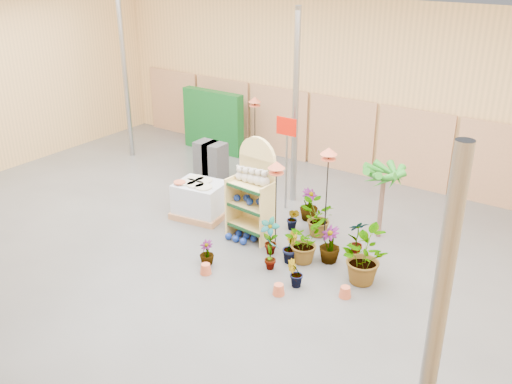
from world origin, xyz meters
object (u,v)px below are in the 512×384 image
display_shelf (255,192)px  pallet_stack (200,200)px  bird_table_front (276,168)px  potted_plant_2 (304,241)px

display_shelf → pallet_stack: 1.64m
display_shelf → pallet_stack: display_shelf is taller
display_shelf → bird_table_front: bearing=-10.1°
pallet_stack → potted_plant_2: bearing=-15.7°
bird_table_front → potted_plant_2: bearing=-12.1°
potted_plant_2 → display_shelf: bearing=166.5°
pallet_stack → bird_table_front: bearing=-14.1°
pallet_stack → display_shelf: bearing=-10.1°
display_shelf → bird_table_front: (0.63, -0.17, 0.74)m
bird_table_front → pallet_stack: bearing=174.3°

